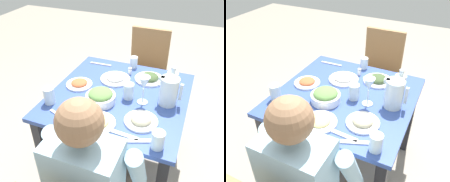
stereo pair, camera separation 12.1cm
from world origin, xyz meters
The scene contains 22 objects.
ground_plane centered at (0.00, 0.00, 0.00)m, with size 8.00×8.00×0.00m, color gray.
dining_table centered at (0.00, 0.00, 0.61)m, with size 0.92×0.92×0.72m.
chair_far centered at (-0.01, 0.83, 0.50)m, with size 0.40×0.40×0.89m.
diner_near centered at (0.10, -0.63, 0.65)m, with size 0.48×0.53×1.18m.
water_pitcher centered at (0.33, 0.02, 0.82)m, with size 0.16×0.12×0.19m.
salad_bowl centered at (-0.08, -0.13, 0.77)m, with size 0.20×0.20×0.09m.
plate_yoghurt centered at (-0.09, 0.17, 0.74)m, with size 0.22×0.22×0.05m.
plate_beans centered at (0.22, -0.23, 0.74)m, with size 0.20×0.20×0.05m.
plate_dolmas centered at (0.15, 0.26, 0.74)m, with size 0.22×0.22×0.05m.
plate_fries centered at (-0.01, -0.34, 0.74)m, with size 0.21×0.21×0.04m.
plate_rice_curry centered at (-0.31, 0.00, 0.74)m, with size 0.19×0.19×0.04m.
water_glass_far_right centered at (0.35, -0.39, 0.77)m, with size 0.07×0.07×0.10m, color silver.
water_glass_far_left centered at (-0.39, -0.26, 0.78)m, with size 0.07×0.07×0.11m, color silver.
water_glass_near_right centered at (0.07, -0.02, 0.78)m, with size 0.07×0.07×0.11m, color silver.
water_glass_near_left centered at (-0.03, 0.41, 0.77)m, with size 0.06×0.06×0.09m, color silver.
wine_glass centered at (0.17, -0.04, 0.86)m, with size 0.08×0.08×0.20m.
oil_carafe centered at (0.32, 0.22, 0.78)m, with size 0.08×0.08×0.16m.
salt_shaker centered at (-0.02, 0.29, 0.75)m, with size 0.03×0.03×0.05m.
fork_near centered at (0.24, -0.39, 0.73)m, with size 0.17×0.03×0.01m, color silver.
knife_near centered at (-0.25, -0.36, 0.73)m, with size 0.18×0.02×0.01m, color silver.
fork_far centered at (0.16, -0.37, 0.73)m, with size 0.17×0.03×0.01m, color silver.
knife_far centered at (-0.30, 0.36, 0.73)m, with size 0.18×0.02×0.01m, color silver.
Camera 2 is at (0.57, -1.26, 1.68)m, focal length 39.01 mm.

